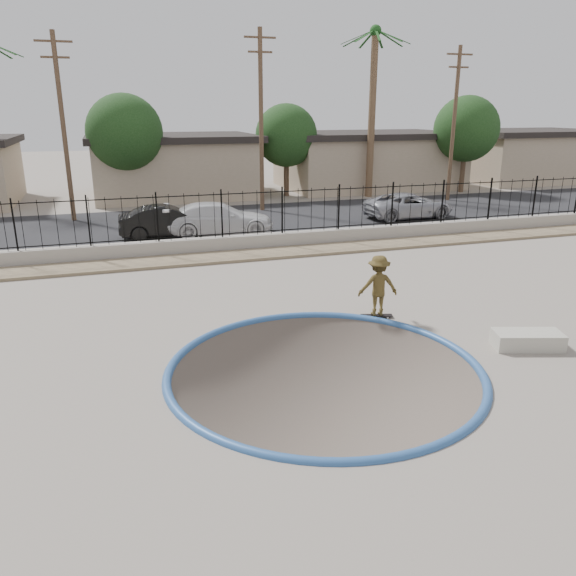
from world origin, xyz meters
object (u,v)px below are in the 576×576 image
at_px(skateboard, 377,316).
at_px(car_b, 168,221).
at_px(concrete_ledge, 527,340).
at_px(car_c, 219,219).
at_px(skater, 378,289).
at_px(car_d, 409,205).

xyz_separation_m(skateboard, car_b, (-4.36, 11.95, 0.67)).
relative_size(concrete_ledge, car_b, 0.38).
xyz_separation_m(skateboard, car_c, (-2.10, 11.80, 0.69)).
height_order(concrete_ledge, car_b, car_b).
bearing_deg(skater, car_d, -110.99).
distance_m(skateboard, car_b, 12.73).
distance_m(skater, car_c, 11.99).
distance_m(concrete_ledge, car_d, 16.64).
bearing_deg(car_d, car_c, 92.05).
height_order(skateboard, car_c, car_c).
bearing_deg(skater, skateboard, 101.41).
distance_m(skater, concrete_ledge, 3.94).
height_order(car_b, car_d, car_b).
xyz_separation_m(skater, car_d, (8.08, 12.74, -0.14)).
bearing_deg(car_c, concrete_ledge, -156.53).
relative_size(car_b, car_d, 0.90).
distance_m(skater, car_d, 15.09).
distance_m(skateboard, car_d, 15.10).
height_order(concrete_ledge, car_c, car_c).
distance_m(concrete_ledge, car_b, 16.42).
xyz_separation_m(skater, concrete_ledge, (2.54, -2.95, -0.63)).
bearing_deg(car_c, skater, -163.89).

